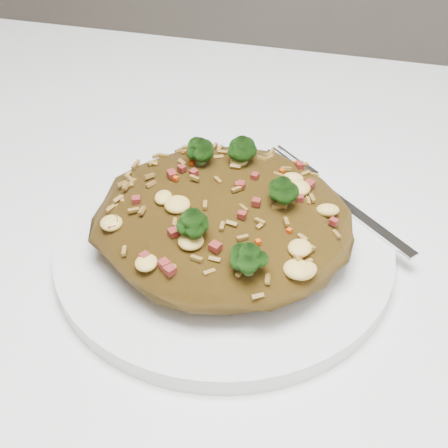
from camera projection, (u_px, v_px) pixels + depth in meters
The scene contains 4 objects.
dining_table at pixel (237, 390), 0.48m from camera, with size 1.20×0.80×0.75m.
plate at pixel (224, 247), 0.45m from camera, with size 0.24×0.24×0.01m, color white.
fried_rice at pixel (224, 211), 0.43m from camera, with size 0.18×0.17×0.06m.
fork at pixel (342, 203), 0.48m from camera, with size 0.13×0.12×0.00m.
Camera 1 is at (0.06, -0.27, 1.07)m, focal length 50.00 mm.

